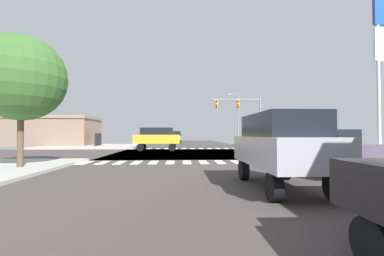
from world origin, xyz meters
TOP-DOWN VIEW (x-y plane):
  - ground at (0.00, 0.00)m, footprint 90.00×90.00m
  - sidewalk_corner_ne at (13.00, 12.00)m, footprint 12.00×12.00m
  - sidewalk_corner_nw at (-13.00, 12.00)m, footprint 12.00×12.00m
  - crosswalk_near at (-0.25, -7.30)m, footprint 13.50×2.00m
  - crosswalk_far at (-0.25, 7.30)m, footprint 13.50×2.00m
  - traffic_signal_mast at (6.01, 7.54)m, footprint 6.09×0.55m
  - street_lamp at (7.56, 16.83)m, footprint 1.78×0.32m
  - bank_building at (-19.57, 15.28)m, footprint 13.39×7.72m
  - sidewalk_tree at (-8.78, -10.18)m, footprint 4.11×4.11m
  - sedan_farside_2 at (5.00, -12.19)m, footprint 1.80×4.30m
  - suv_crossing_1 at (2.00, -14.86)m, footprint 1.96×4.60m
  - pickup_queued_1 at (-2.00, 35.62)m, footprint 2.00×5.10m
  - suv_leading_2 at (-3.52, 3.50)m, footprint 4.60×1.96m
  - sedan_inner_4 at (-2.00, 22.87)m, footprint 1.80×4.30m

SIDE VIEW (x-z plane):
  - ground at x=0.00m, z-range -0.05..0.00m
  - crosswalk_near at x=-0.25m, z-range 0.00..0.01m
  - crosswalk_far at x=-0.25m, z-range 0.00..0.01m
  - sidewalk_corner_ne at x=13.00m, z-range 0.00..0.14m
  - sidewalk_corner_nw at x=-13.00m, z-range 0.00..0.14m
  - sedan_farside_2 at x=5.00m, z-range 0.18..2.06m
  - sedan_inner_4 at x=-2.00m, z-range 0.18..2.06m
  - pickup_queued_1 at x=-2.00m, z-range 0.12..2.47m
  - suv_crossing_1 at x=2.00m, z-range 0.22..2.56m
  - suv_leading_2 at x=-3.52m, z-range 0.22..2.56m
  - bank_building at x=-19.57m, z-range 0.01..4.20m
  - sidewalk_tree at x=-8.78m, z-range 1.16..7.60m
  - traffic_signal_mast at x=6.01m, z-range 1.47..7.68m
  - street_lamp at x=7.56m, z-range 0.79..8.79m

